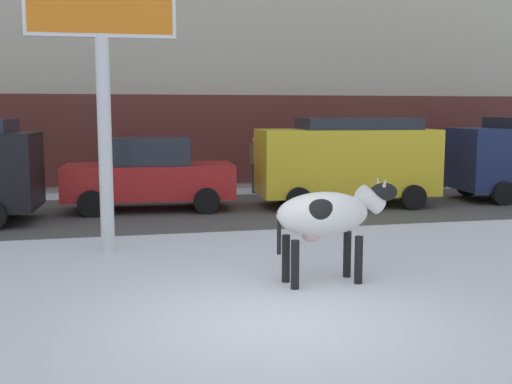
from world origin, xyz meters
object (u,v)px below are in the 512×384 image
at_px(pedestrian_by_cars, 443,161).
at_px(car_yellow_van, 347,159).
at_px(cow_holstein, 327,215).
at_px(car_red_sedan, 149,174).
at_px(pedestrian_near_billboard, 256,164).
at_px(billboard, 101,3).

bearing_deg(pedestrian_by_cars, car_yellow_van, -146.00).
relative_size(cow_holstein, pedestrian_by_cars, 1.11).
xyz_separation_m(car_red_sedan, car_yellow_van, (5.12, -0.44, 0.33)).
distance_m(car_red_sedan, pedestrian_by_cars, 9.96).
height_order(pedestrian_near_billboard, pedestrian_by_cars, same).
xyz_separation_m(pedestrian_near_billboard, pedestrian_by_cars, (6.27, 0.00, 0.00)).
distance_m(billboard, pedestrian_by_cars, 13.30).
bearing_deg(car_red_sedan, pedestrian_by_cars, 15.12).
height_order(car_red_sedan, pedestrian_near_billboard, car_red_sedan).
height_order(car_yellow_van, pedestrian_by_cars, car_yellow_van).
distance_m(billboard, pedestrian_near_billboard, 9.12).
xyz_separation_m(car_yellow_van, pedestrian_by_cars, (4.50, 3.03, -0.36)).
distance_m(cow_holstein, billboard, 5.33).
relative_size(cow_holstein, car_yellow_van, 0.41).
bearing_deg(billboard, car_yellow_van, 34.71).
bearing_deg(car_yellow_van, pedestrian_by_cars, 34.00).
height_order(cow_holstein, car_yellow_van, car_yellow_van).
height_order(billboard, pedestrian_near_billboard, billboard).
xyz_separation_m(car_yellow_van, pedestrian_near_billboard, (-1.78, 3.03, -0.36)).
xyz_separation_m(car_red_sedan, pedestrian_by_cars, (9.61, 2.60, -0.03)).
distance_m(cow_holstein, pedestrian_by_cars, 12.50).
distance_m(cow_holstein, car_yellow_van, 7.60).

